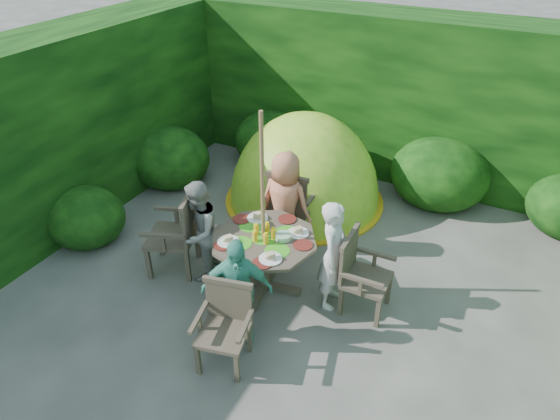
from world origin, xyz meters
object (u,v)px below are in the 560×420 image
at_px(patio_table, 264,246).
at_px(child_left, 199,231).
at_px(child_right, 334,255).
at_px(dome_tent, 304,200).
at_px(garden_chair_back, 291,203).
at_px(garden_chair_front, 225,324).
at_px(garden_chair_left, 178,231).
at_px(parasol_pole, 263,208).
at_px(child_front, 237,291).
at_px(garden_chair_right, 360,273).
at_px(child_back, 285,204).

xyz_separation_m(patio_table, child_left, (-0.79, -0.13, 0.03)).
relative_size(child_right, dome_tent, 0.48).
height_order(patio_table, garden_chair_back, garden_chair_back).
relative_size(garden_chair_front, child_left, 0.67).
distance_m(patio_table, garden_chair_left, 1.10).
height_order(parasol_pole, child_right, parasol_pole).
distance_m(parasol_pole, garden_chair_front, 1.28).
height_order(child_left, child_front, child_left).
bearing_deg(garden_chair_back, child_front, 95.34).
distance_m(garden_chair_left, dome_tent, 2.31).
relative_size(child_front, dome_tent, 0.45).
distance_m(garden_chair_left, garden_chair_back, 1.53).
relative_size(parasol_pole, dome_tent, 0.81).
relative_size(garden_chair_right, child_right, 0.69).
bearing_deg(garden_chair_right, child_right, 100.15).
bearing_deg(garden_chair_back, garden_chair_left, 49.86).
xyz_separation_m(garden_chair_left, child_left, (0.29, 0.03, 0.08)).
bearing_deg(dome_tent, patio_table, -73.22).
bearing_deg(child_right, garden_chair_back, 38.48).
bearing_deg(garden_chair_back, child_back, 96.61).
xyz_separation_m(garden_chair_right, child_front, (-0.96, -0.98, 0.13)).
relative_size(parasol_pole, child_back, 1.60).
bearing_deg(garden_chair_left, patio_table, 76.82).
distance_m(patio_table, child_right, 0.80).
bearing_deg(garden_chair_right, garden_chair_back, 53.70).
height_order(parasol_pole, garden_chair_front, parasol_pole).
height_order(parasol_pole, dome_tent, parasol_pole).
relative_size(garden_chair_back, child_back, 0.71).
xyz_separation_m(garden_chair_left, garden_chair_front, (1.25, -0.94, -0.10)).
bearing_deg(garden_chair_right, garden_chair_front, 143.30).
distance_m(parasol_pole, child_front, 0.94).
bearing_deg(dome_tent, garden_chair_back, -70.82).
distance_m(patio_table, parasol_pole, 0.50).
xyz_separation_m(garden_chair_back, child_right, (0.97, -0.95, 0.13)).
height_order(parasol_pole, child_front, parasol_pole).
distance_m(garden_chair_back, child_left, 1.35).
height_order(patio_table, child_back, child_back).
relative_size(parasol_pole, garden_chair_left, 2.14).
relative_size(garden_chair_left, child_back, 0.75).
relative_size(child_back, child_front, 1.12).
height_order(garden_chair_right, child_left, child_left).
relative_size(patio_table, garden_chair_back, 1.43).
distance_m(garden_chair_left, child_left, 0.30).
bearing_deg(garden_chair_right, parasol_pole, 98.60).
distance_m(garden_chair_left, child_back, 1.35).
height_order(garden_chair_left, dome_tent, dome_tent).
bearing_deg(dome_tent, parasol_pole, -73.34).
height_order(child_right, child_front, child_right).
relative_size(garden_chair_left, child_front, 0.84).
bearing_deg(child_front, garden_chair_front, -109.93).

